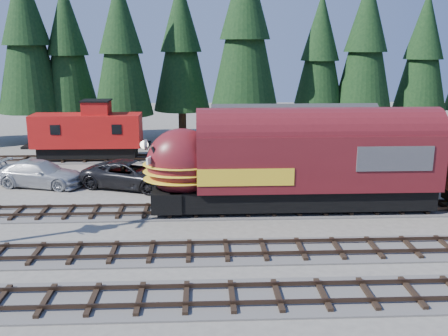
{
  "coord_description": "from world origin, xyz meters",
  "views": [
    {
      "loc": [
        -7.1,
        -24.18,
        9.76
      ],
      "look_at": [
        -5.85,
        4.0,
        2.69
      ],
      "focal_mm": 40.0,
      "sensor_mm": 36.0,
      "label": 1
    }
  ],
  "objects_px": {
    "pickup_truck_a": "(131,174)",
    "caboose": "(88,133)",
    "pickup_truck_b": "(40,174)",
    "depot": "(302,141)",
    "locomotive": "(286,167)"
  },
  "relations": [
    {
      "from": "depot",
      "to": "pickup_truck_b",
      "type": "distance_m",
      "value": 18.59
    },
    {
      "from": "locomotive",
      "to": "pickup_truck_a",
      "type": "bearing_deg",
      "value": 151.08
    },
    {
      "from": "locomotive",
      "to": "pickup_truck_a",
      "type": "xyz_separation_m",
      "value": [
        -9.85,
        5.44,
        -1.79
      ]
    },
    {
      "from": "caboose",
      "to": "pickup_truck_a",
      "type": "bearing_deg",
      "value": -60.92
    },
    {
      "from": "pickup_truck_a",
      "to": "caboose",
      "type": "bearing_deg",
      "value": 48.41
    },
    {
      "from": "locomotive",
      "to": "pickup_truck_b",
      "type": "height_order",
      "value": "locomotive"
    },
    {
      "from": "caboose",
      "to": "pickup_truck_b",
      "type": "height_order",
      "value": "caboose"
    },
    {
      "from": "caboose",
      "to": "depot",
      "type": "bearing_deg",
      "value": -24.06
    },
    {
      "from": "depot",
      "to": "locomotive",
      "type": "bearing_deg",
      "value": -108.66
    },
    {
      "from": "locomotive",
      "to": "caboose",
      "type": "xyz_separation_m",
      "value": [
        -14.61,
        14.0,
        -0.35
      ]
    },
    {
      "from": "locomotive",
      "to": "pickup_truck_a",
      "type": "distance_m",
      "value": 11.39
    },
    {
      "from": "depot",
      "to": "pickup_truck_b",
      "type": "relative_size",
      "value": 2.06
    },
    {
      "from": "locomotive",
      "to": "depot",
      "type": "bearing_deg",
      "value": 71.34
    },
    {
      "from": "pickup_truck_a",
      "to": "pickup_truck_b",
      "type": "relative_size",
      "value": 1.08
    },
    {
      "from": "pickup_truck_a",
      "to": "pickup_truck_b",
      "type": "xyz_separation_m",
      "value": [
        -6.43,
        0.62,
        -0.03
      ]
    }
  ]
}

